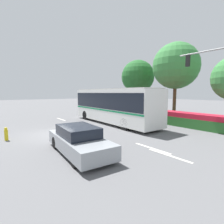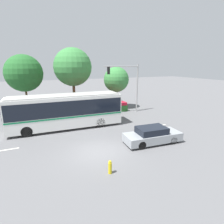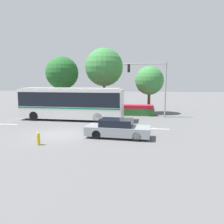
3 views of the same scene
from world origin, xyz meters
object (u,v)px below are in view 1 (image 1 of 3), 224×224
at_px(city_bus, 113,104).
at_px(street_tree_left, 138,77).
at_px(street_tree_centre, 176,66).
at_px(sedan_foreground, 79,140).
at_px(fire_hydrant, 6,134).

bearing_deg(city_bus, street_tree_left, -61.57).
height_order(city_bus, street_tree_left, street_tree_left).
bearing_deg(street_tree_centre, street_tree_left, 177.33).
bearing_deg(sedan_foreground, fire_hydrant, -147.56).
height_order(city_bus, sedan_foreground, city_bus).
distance_m(city_bus, fire_hydrant, 9.47).
xyz_separation_m(sedan_foreground, street_tree_centre, (-3.35, 13.70, 5.34)).
bearing_deg(street_tree_centre, fire_hydrant, -95.64).
bearing_deg(city_bus, fire_hydrant, 96.69).
distance_m(street_tree_left, street_tree_centre, 6.09).
bearing_deg(street_tree_left, street_tree_centre, -2.67).
xyz_separation_m(city_bus, street_tree_centre, (2.40, 7.03, 4.05)).
distance_m(street_tree_left, fire_hydrant, 17.88).
distance_m(street_tree_centre, fire_hydrant, 17.34).
xyz_separation_m(street_tree_left, street_tree_centre, (6.05, -0.28, 0.71)).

